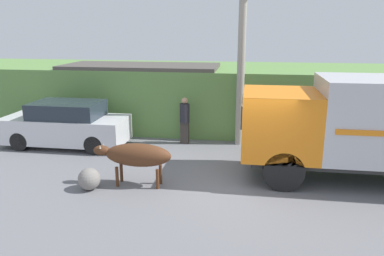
# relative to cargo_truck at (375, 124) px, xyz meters

# --- Properties ---
(ground_plane) EXTENTS (60.00, 60.00, 0.00)m
(ground_plane) POSITION_rel_cargo_truck_xyz_m (-3.47, -0.77, -1.67)
(ground_plane) COLOR slate
(hillside_embankment) EXTENTS (32.00, 5.03, 2.59)m
(hillside_embankment) POSITION_rel_cargo_truck_xyz_m (-3.47, 5.81, -0.37)
(hillside_embankment) COLOR #608C47
(hillside_embankment) RESTS_ON ground_plane
(building_backdrop) EXTENTS (6.43, 2.70, 2.74)m
(building_backdrop) POSITION_rel_cargo_truck_xyz_m (-7.95, 4.69, -0.29)
(building_backdrop) COLOR #B2BCAD
(building_backdrop) RESTS_ON ground_plane
(cargo_truck) EXTENTS (6.95, 2.35, 2.94)m
(cargo_truck) POSITION_rel_cargo_truck_xyz_m (0.00, 0.00, 0.00)
(cargo_truck) COLOR #2D2D2D
(cargo_truck) RESTS_ON ground_plane
(brown_cow) EXTENTS (2.19, 0.64, 1.19)m
(brown_cow) POSITION_rel_cargo_truck_xyz_m (-6.40, -1.25, -0.80)
(brown_cow) COLOR #512D19
(brown_cow) RESTS_ON ground_plane
(parked_suv) EXTENTS (4.47, 1.76, 1.64)m
(parked_suv) POSITION_rel_cargo_truck_xyz_m (-9.99, 1.79, -0.87)
(parked_suv) COLOR silver
(parked_suv) RESTS_ON ground_plane
(pedestrian_on_hill) EXTENTS (0.39, 0.39, 1.75)m
(pedestrian_on_hill) POSITION_rel_cargo_truck_xyz_m (-5.77, 2.78, -0.71)
(pedestrian_on_hill) COLOR #38332D
(pedestrian_on_hill) RESTS_ON ground_plane
(utility_pole) EXTENTS (0.90, 0.28, 6.21)m
(utility_pole) POSITION_rel_cargo_truck_xyz_m (-3.75, 3.01, 1.53)
(utility_pole) COLOR #9E998E
(utility_pole) RESTS_ON ground_plane
(roadside_rock) EXTENTS (0.60, 0.60, 0.60)m
(roadside_rock) POSITION_rel_cargo_truck_xyz_m (-7.59, -1.74, -1.37)
(roadside_rock) COLOR gray
(roadside_rock) RESTS_ON ground_plane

